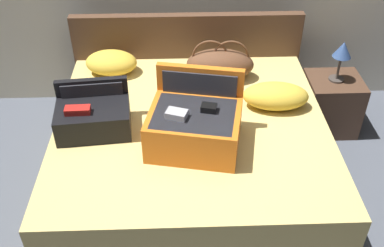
% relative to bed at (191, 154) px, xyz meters
% --- Properties ---
extents(ground_plane, '(12.00, 12.00, 0.00)m').
position_rel_bed_xyz_m(ground_plane, '(0.00, -0.40, -0.28)').
color(ground_plane, '#4C515B').
extents(bed, '(1.85, 1.80, 0.56)m').
position_rel_bed_xyz_m(bed, '(0.00, 0.00, 0.00)').
color(bed, tan).
rests_on(bed, ground).
extents(headboard, '(1.89, 0.08, 0.94)m').
position_rel_bed_xyz_m(headboard, '(0.00, 0.94, 0.19)').
color(headboard, '#4C3323').
rests_on(headboard, ground).
extents(hard_case_large, '(0.64, 0.59, 0.44)m').
position_rel_bed_xyz_m(hard_case_large, '(0.01, -0.21, 0.43)').
color(hard_case_large, '#D16619').
rests_on(hard_case_large, bed).
extents(hard_case_medium, '(0.51, 0.39, 0.30)m').
position_rel_bed_xyz_m(hard_case_medium, '(-0.65, -0.04, 0.39)').
color(hard_case_medium, black).
rests_on(hard_case_medium, bed).
extents(duffel_bag, '(0.54, 0.31, 0.32)m').
position_rel_bed_xyz_m(duffel_bag, '(0.24, 0.58, 0.40)').
color(duffel_bag, brown).
rests_on(duffel_bag, bed).
extents(pillow_near_headboard, '(0.43, 0.32, 0.18)m').
position_rel_bed_xyz_m(pillow_near_headboard, '(-0.61, 0.69, 0.37)').
color(pillow_near_headboard, gold).
rests_on(pillow_near_headboard, bed).
extents(pillow_center_head, '(0.48, 0.29, 0.18)m').
position_rel_bed_xyz_m(pillow_center_head, '(0.60, 0.17, 0.37)').
color(pillow_center_head, gold).
rests_on(pillow_center_head, bed).
extents(nightstand, '(0.44, 0.40, 0.48)m').
position_rel_bed_xyz_m(nightstand, '(1.21, 0.65, -0.04)').
color(nightstand, '#4C3323').
rests_on(nightstand, ground).
extents(table_lamp, '(0.14, 0.14, 0.34)m').
position_rel_bed_xyz_m(table_lamp, '(1.21, 0.65, 0.45)').
color(table_lamp, '#3F3833').
rests_on(table_lamp, nightstand).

